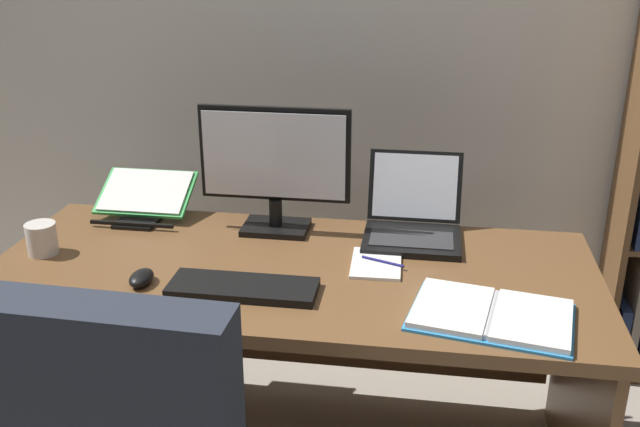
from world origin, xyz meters
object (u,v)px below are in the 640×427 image
at_px(notepad, 376,264).
at_px(monitor, 275,169).
at_px(reading_stand_with_book, 144,197).
at_px(laptop, 413,221).
at_px(keyboard, 243,288).
at_px(pen, 383,261).
at_px(open_binder, 491,315).
at_px(computer_mouse, 141,278).
at_px(coffee_mug, 42,239).
at_px(desk, 298,308).

bearing_deg(notepad, monitor, 147.67).
height_order(monitor, reading_stand_with_book, monitor).
bearing_deg(monitor, laptop, 1.38).
xyz_separation_m(keyboard, pen, (0.38, 0.23, 0.00)).
xyz_separation_m(open_binder, pen, (-0.30, 0.28, 0.00)).
relative_size(laptop, computer_mouse, 3.25).
bearing_deg(open_binder, laptop, 124.12).
bearing_deg(laptop, reading_stand_with_book, 177.10).
bearing_deg(pen, monitor, 149.06).
xyz_separation_m(reading_stand_with_book, open_binder, (1.17, -0.56, -0.06)).
bearing_deg(keyboard, pen, 30.99).
bearing_deg(coffee_mug, monitor, 23.52).
height_order(computer_mouse, notepad, computer_mouse).
bearing_deg(laptop, desk, -149.10).
distance_m(open_binder, notepad, 0.43).
bearing_deg(open_binder, notepad, 150.11).
xyz_separation_m(keyboard, computer_mouse, (-0.30, 0.00, 0.01)).
height_order(laptop, computer_mouse, laptop).
xyz_separation_m(desk, pen, (0.27, -0.03, 0.20)).
xyz_separation_m(monitor, coffee_mug, (-0.69, -0.30, -0.17)).
bearing_deg(open_binder, coffee_mug, -177.91).
bearing_deg(reading_stand_with_book, open_binder, -25.69).
relative_size(computer_mouse, pen, 0.74).
distance_m(keyboard, computer_mouse, 0.30).
bearing_deg(desk, monitor, 118.84).
relative_size(laptop, keyboard, 0.81).
distance_m(computer_mouse, open_binder, 0.98).
relative_size(reading_stand_with_book, open_binder, 0.71).
relative_size(keyboard, reading_stand_with_book, 1.28).
relative_size(monitor, reading_stand_with_book, 1.53).
relative_size(keyboard, computer_mouse, 4.04).
bearing_deg(reading_stand_with_book, laptop, -2.90).
distance_m(open_binder, coffee_mug, 1.39).
xyz_separation_m(desk, monitor, (-0.11, 0.20, 0.40)).
relative_size(laptop, reading_stand_with_book, 1.03).
relative_size(laptop, coffee_mug, 3.37).
relative_size(keyboard, open_binder, 0.91).
distance_m(desk, pen, 0.34).
xyz_separation_m(laptop, open_binder, (0.22, -0.52, -0.04)).
bearing_deg(monitor, open_binder, -36.43).
height_order(computer_mouse, open_binder, computer_mouse).
distance_m(notepad, coffee_mug, 1.05).
bearing_deg(monitor, coffee_mug, -156.48).
distance_m(desk, computer_mouse, 0.52).
height_order(open_binder, notepad, open_binder).
bearing_deg(computer_mouse, keyboard, 0.00).
distance_m(keyboard, notepad, 0.42).
relative_size(notepad, coffee_mug, 2.09).
bearing_deg(desk, keyboard, -113.10).
bearing_deg(reading_stand_with_book, pen, -18.27).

